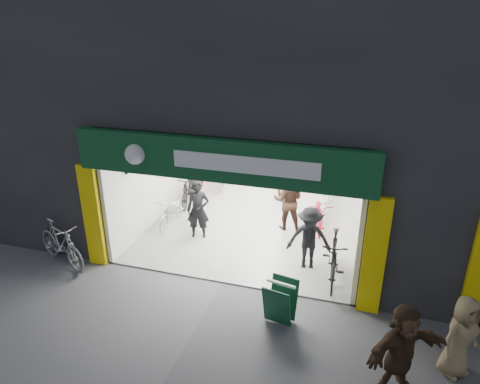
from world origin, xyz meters
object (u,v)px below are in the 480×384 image
at_px(bike_right_front, 334,258).
at_px(parked_bike, 61,244).
at_px(bike_left_front, 172,211).
at_px(sandwich_board, 280,301).
at_px(pedestrian_near, 460,337).

bearing_deg(bike_right_front, parked_bike, -172.53).
distance_m(bike_left_front, sandwich_board, 5.14).
relative_size(pedestrian_near, sandwich_board, 1.72).
bearing_deg(sandwich_board, parked_bike, -174.44).
distance_m(parked_bike, sandwich_board, 5.62).
distance_m(pedestrian_near, sandwich_board, 3.21).
height_order(bike_left_front, pedestrian_near, pedestrian_near).
bearing_deg(pedestrian_near, bike_left_front, 110.01).
height_order(bike_left_front, bike_right_front, bike_right_front).
height_order(bike_right_front, pedestrian_near, pedestrian_near).
height_order(bike_right_front, parked_bike, parked_bike).
bearing_deg(sandwich_board, pedestrian_near, 3.29).
bearing_deg(parked_bike, sandwich_board, -72.32).
distance_m(bike_left_front, pedestrian_near, 8.04).
xyz_separation_m(bike_left_front, parked_bike, (-1.68, -2.78, 0.15)).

